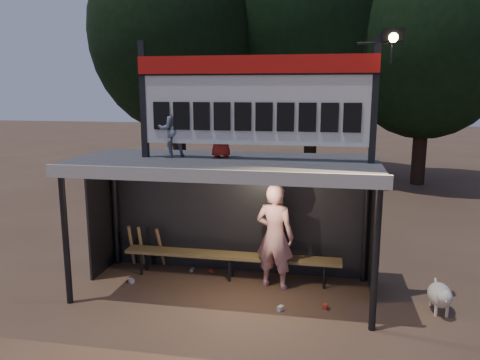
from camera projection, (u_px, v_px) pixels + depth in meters
name	position (u px, v px, depth m)	size (l,w,h in m)	color
ground	(224.00, 291.00, 8.12)	(80.00, 80.00, 0.00)	#4E3627
player	(275.00, 236.00, 8.11)	(0.68, 0.45, 1.88)	white
child_a	(171.00, 129.00, 7.82)	(0.46, 0.36, 0.94)	slate
child_b	(221.00, 132.00, 7.78)	(0.42, 0.27, 0.86)	maroon
dugout_shelter	(227.00, 184.00, 8.01)	(5.10, 2.08, 2.32)	#39393B
scoreboard_assembly	(257.00, 97.00, 7.38)	(4.10, 0.27, 1.99)	black
bench	(231.00, 256.00, 8.57)	(4.00, 0.35, 0.48)	olive
tree_left	(177.00, 33.00, 17.44)	(6.46, 6.46, 9.27)	black
tree_mid	(314.00, 17.00, 17.86)	(7.22, 7.22, 10.36)	black
tree_right	(428.00, 39.00, 16.36)	(6.08, 6.08, 8.72)	black
dog	(440.00, 296.00, 7.30)	(0.36, 0.81, 0.49)	beige
bats	(146.00, 246.00, 9.15)	(0.68, 0.35, 0.84)	#A5754D
litter	(225.00, 286.00, 8.23)	(3.56, 1.44, 0.08)	red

